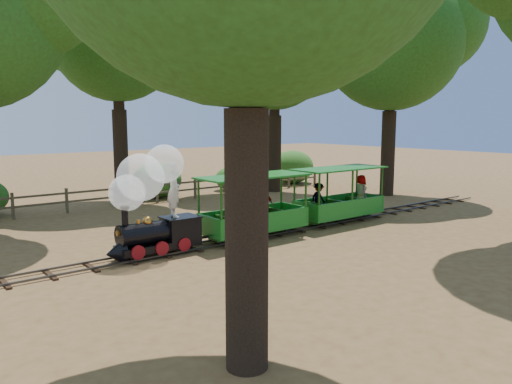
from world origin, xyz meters
TOP-DOWN VIEW (x-y plane):
  - ground at (0.00, 0.00)m, footprint 90.00×90.00m
  - track at (0.00, 0.00)m, footprint 22.00×1.00m
  - locomotive at (-5.29, 0.07)m, footprint 2.71×1.27m
  - carriage_front at (-1.78, 0.01)m, footprint 3.65×1.49m
  - carriage_rear at (2.26, 0.02)m, footprint 3.65×1.49m
  - oak_nc at (-2.03, 9.58)m, footprint 7.30×6.43m
  - oak_ne at (5.47, 7.58)m, footprint 7.07×6.22m
  - oak_e at (8.97, 3.09)m, footprint 8.41×7.40m
  - fence at (0.00, 8.00)m, footprint 18.10×0.10m
  - shrub_mid_w at (-0.33, 9.30)m, footprint 2.49×1.91m
  - shrub_mid_e at (4.02, 9.30)m, footprint 1.79×1.37m
  - shrub_east at (8.44, 9.30)m, footprint 2.78×2.14m

SIDE VIEW (x-z plane):
  - ground at x=0.00m, z-range 0.00..0.00m
  - track at x=0.00m, z-range 0.02..0.12m
  - fence at x=0.00m, z-range 0.08..1.08m
  - shrub_mid_e at x=4.02m, z-range 0.00..1.24m
  - carriage_front at x=-1.78m, z-range -0.18..1.72m
  - carriage_rear at x=2.26m, z-range -0.15..1.75m
  - shrub_mid_w at x=-0.33m, z-range 0.00..1.72m
  - shrub_east at x=8.44m, z-range 0.00..1.93m
  - locomotive at x=-5.29m, z-range 0.19..3.30m
  - oak_ne at x=5.47m, z-range 2.36..12.21m
  - oak_nc at x=-2.03m, z-range 2.53..12.87m
  - oak_e at x=8.97m, z-range 2.40..13.26m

